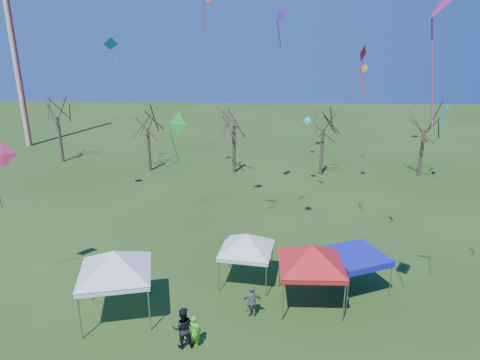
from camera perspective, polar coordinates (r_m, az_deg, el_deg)
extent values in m
plane|color=#274315|center=(20.20, 2.15, -20.53)|extent=(140.00, 140.00, 0.00)
cylinder|color=silver|center=(56.98, -28.12, 16.37)|extent=(0.70, 0.70, 25.00)
cylinder|color=#3D2D21|center=(48.91, -22.84, 5.00)|extent=(0.32, 0.32, 4.78)
cylinder|color=#3D2D21|center=(43.03, -12.05, 4.00)|extent=(0.32, 0.32, 4.28)
cylinder|color=#3D2D21|center=(41.43, -0.81, 4.11)|extent=(0.32, 0.32, 4.64)
cylinder|color=#3D2D21|center=(41.50, 10.84, 3.69)|extent=(0.32, 0.32, 4.49)
cylinder|color=#3D2D21|center=(43.81, 23.02, 3.30)|extent=(0.32, 0.32, 4.47)
cylinder|color=gray|center=(20.81, -20.55, -16.90)|extent=(0.06, 0.06, 2.12)
cylinder|color=gray|center=(23.26, -19.41, -12.70)|extent=(0.06, 0.06, 2.12)
cylinder|color=gray|center=(20.46, -11.99, -16.68)|extent=(0.06, 0.06, 2.12)
cylinder|color=gray|center=(22.95, -11.91, -12.42)|extent=(0.06, 0.06, 2.12)
cube|color=white|center=(21.19, -16.26, -11.89)|extent=(3.83, 3.83, 0.25)
pyramid|color=white|center=(20.63, -16.56, -9.05)|extent=(4.38, 4.38, 1.06)
cylinder|color=gray|center=(22.79, -2.86, -12.74)|extent=(0.05, 0.05, 1.78)
cylinder|color=gray|center=(24.88, -1.48, -9.81)|extent=(0.05, 0.05, 1.78)
cylinder|color=gray|center=(22.40, 3.51, -13.36)|extent=(0.05, 0.05, 1.78)
cylinder|color=gray|center=(24.53, 4.29, -10.32)|extent=(0.05, 0.05, 1.78)
cube|color=white|center=(23.12, 0.88, -9.38)|extent=(3.03, 3.03, 0.21)
pyramid|color=white|center=(22.67, 0.89, -7.16)|extent=(3.72, 3.72, 0.89)
cylinder|color=gray|center=(20.75, 5.72, -15.91)|extent=(0.06, 0.06, 2.03)
cylinder|color=gray|center=(23.13, 5.27, -11.92)|extent=(0.06, 0.06, 2.03)
cylinder|color=gray|center=(21.14, 13.71, -15.70)|extent=(0.06, 0.06, 2.03)
cylinder|color=gray|center=(23.48, 12.35, -11.81)|extent=(0.06, 0.06, 2.03)
cube|color=red|center=(21.48, 9.43, -11.20)|extent=(3.07, 3.07, 0.24)
pyramid|color=red|center=(20.95, 9.59, -8.51)|extent=(4.30, 4.30, 1.01)
cylinder|color=gray|center=(22.12, 14.16, -14.37)|extent=(0.05, 0.05, 1.81)
cylinder|color=gray|center=(23.90, 10.66, -11.41)|extent=(0.05, 0.05, 1.81)
cylinder|color=gray|center=(23.52, 19.39, -12.76)|extent=(0.05, 0.05, 1.81)
cylinder|color=gray|center=(25.20, 15.68, -10.13)|extent=(0.05, 0.05, 1.81)
cube|color=#1114B0|center=(23.15, 15.19, -9.95)|extent=(3.58, 3.58, 0.22)
cube|color=#1114B0|center=(23.07, 15.22, -9.59)|extent=(3.58, 3.58, 0.11)
imported|color=#58D922|center=(19.50, -6.10, -19.39)|extent=(0.66, 0.55, 1.54)
imported|color=black|center=(19.45, -7.63, -18.93)|extent=(1.05, 0.90, 1.89)
imported|color=slate|center=(21.03, 1.62, -15.92)|extent=(1.00, 0.51, 1.64)
cone|color=#137FD2|center=(42.05, -16.88, 17.04)|extent=(1.60, 1.43, 1.14)
cube|color=#137FD2|center=(42.17, -16.22, 15.03)|extent=(0.39, 0.64, 2.37)
cube|color=red|center=(27.47, -4.79, 21.00)|extent=(0.08, 0.56, 1.81)
cone|color=#D02E63|center=(23.15, -29.18, 3.01)|extent=(1.36, 0.90, 1.32)
cone|color=orange|center=(35.39, 16.22, 14.11)|extent=(0.67, 0.83, 0.73)
cube|color=orange|center=(35.66, 15.80, 12.65)|extent=(0.50, 0.30, 1.52)
cube|color=#D22E76|center=(15.55, 24.23, 12.99)|extent=(0.55, 0.07, 3.63)
cone|color=red|center=(25.75, 16.01, 15.94)|extent=(0.72, 0.93, 0.96)
cube|color=red|center=(26.08, 15.95, 12.96)|extent=(0.50, 0.35, 2.26)
cone|color=#0BA3B2|center=(40.32, 25.74, 8.54)|extent=(0.63, 1.09, 0.97)
cube|color=#0BA3B2|center=(40.76, 25.39, 6.54)|extent=(0.44, 0.11, 2.48)
cone|color=green|center=(18.28, -8.37, 7.39)|extent=(0.95, 0.74, 0.98)
cube|color=green|center=(18.66, -8.75, 4.43)|extent=(0.32, 0.45, 1.54)
cone|color=#5417A4|center=(23.00, 5.54, 21.28)|extent=(0.74, 0.85, 0.75)
cube|color=#5417A4|center=(23.10, 5.22, 18.96)|extent=(0.31, 0.23, 1.48)
cone|color=#0ED2AC|center=(36.56, 8.94, 7.82)|extent=(0.75, 0.47, 0.69)
cube|color=#0ED2AC|center=(36.86, 8.28, 6.11)|extent=(0.27, 0.76, 1.97)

